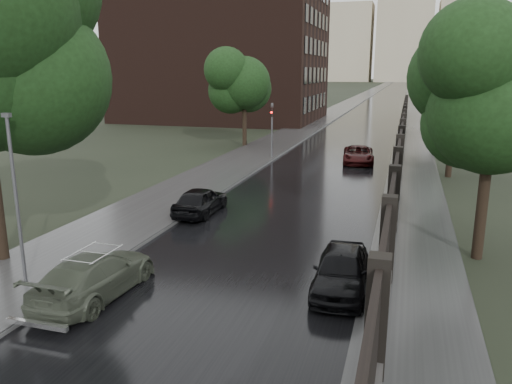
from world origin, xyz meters
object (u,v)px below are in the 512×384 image
(tree_right_a, at_px, (493,111))
(car_right_far, at_px, (358,155))
(traffic_light, at_px, (272,126))
(volga_sedan, at_px, (95,275))
(car_right_near, at_px, (341,270))
(tree_left_far, at_px, (244,83))
(tree_right_c, at_px, (439,85))
(tree_right_b, at_px, (456,93))
(lamp_post, at_px, (16,201))
(hatchback_left, at_px, (200,201))

(tree_right_a, height_order, car_right_far, tree_right_a)
(traffic_light, xyz_separation_m, volga_sedan, (1.13, -23.32, -1.77))
(car_right_near, xyz_separation_m, car_right_far, (-1.54, 20.92, -0.03))
(tree_left_far, bearing_deg, car_right_near, -66.28)
(tree_right_c, distance_m, car_right_near, 36.44)
(tree_right_b, bearing_deg, tree_left_far, 152.70)
(volga_sedan, xyz_separation_m, car_right_far, (5.03, 23.29, -0.03))
(lamp_post, height_order, traffic_light, lamp_post)
(volga_sedan, distance_m, hatchback_left, 8.57)
(tree_right_a, relative_size, car_right_far, 1.61)
(volga_sedan, height_order, hatchback_left, volga_sedan)
(tree_right_c, relative_size, car_right_far, 1.61)
(tree_right_c, height_order, traffic_light, tree_right_c)
(tree_right_a, bearing_deg, lamp_post, -153.26)
(volga_sedan, relative_size, car_right_far, 1.00)
(tree_right_b, relative_size, hatchback_left, 1.92)
(volga_sedan, bearing_deg, car_right_far, -101.21)
(tree_right_c, bearing_deg, traffic_light, -128.18)
(tree_right_a, relative_size, tree_right_c, 1.00)
(tree_right_a, xyz_separation_m, hatchback_left, (-11.10, 2.23, -4.33))
(car_right_near, bearing_deg, tree_left_far, 111.76)
(tree_right_b, xyz_separation_m, car_right_near, (-4.10, -17.95, -4.31))
(tree_right_c, relative_size, lamp_post, 1.37)
(tree_right_a, distance_m, car_right_near, 7.14)
(tree_left_far, relative_size, volga_sedan, 1.70)
(tree_right_b, distance_m, car_right_far, 7.71)
(hatchback_left, xyz_separation_m, car_right_near, (7.00, -6.18, 0.02))
(tree_left_far, relative_size, tree_right_b, 1.05)
(hatchback_left, bearing_deg, tree_right_b, -132.98)
(volga_sedan, bearing_deg, tree_left_far, -79.34)
(hatchback_left, bearing_deg, lamp_post, 78.70)
(tree_right_b, bearing_deg, tree_right_a, -90.00)
(hatchback_left, bearing_deg, tree_right_c, -110.10)
(volga_sedan, bearing_deg, car_right_near, -159.17)
(car_right_near, bearing_deg, car_right_far, 92.26)
(tree_left_far, relative_size, traffic_light, 1.85)
(tree_right_c, distance_m, hatchback_left, 32.06)
(traffic_light, bearing_deg, car_right_near, -69.81)
(lamp_post, xyz_separation_m, volga_sedan, (2.23, 0.18, -2.04))
(volga_sedan, bearing_deg, traffic_light, -86.24)
(traffic_light, distance_m, hatchback_left, 14.88)
(tree_right_b, xyz_separation_m, car_right_far, (-5.64, 2.97, -4.34))
(tree_right_b, distance_m, hatchback_left, 16.75)
(tree_right_a, xyz_separation_m, volga_sedan, (-10.67, -6.32, -4.32))
(lamp_post, height_order, car_right_near, lamp_post)
(car_right_near, distance_m, car_right_far, 20.97)
(tree_right_c, bearing_deg, lamp_post, -108.52)
(tree_right_a, relative_size, hatchback_left, 1.92)
(lamp_post, xyz_separation_m, traffic_light, (1.10, 23.49, -0.27))
(tree_right_b, distance_m, lamp_post, 24.33)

